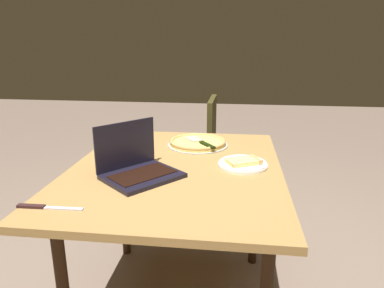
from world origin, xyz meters
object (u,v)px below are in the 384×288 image
at_px(dining_table, 177,182).
at_px(laptop, 137,166).
at_px(pizza_plate, 243,163).
at_px(table_knife, 43,207).
at_px(chair_near, 196,150).
at_px(pizza_tray, 198,143).

distance_m(dining_table, laptop, 0.24).
bearing_deg(pizza_plate, dining_table, 96.38).
bearing_deg(table_knife, laptop, -36.13).
height_order(dining_table, chair_near, chair_near).
relative_size(dining_table, pizza_plate, 5.36).
height_order(laptop, pizza_plate, laptop).
height_order(laptop, pizza_tray, laptop).
bearing_deg(laptop, pizza_tray, -23.33).
bearing_deg(dining_table, pizza_tray, -10.45).
bearing_deg(pizza_tray, chair_near, 7.28).
xyz_separation_m(dining_table, table_knife, (-0.48, 0.39, 0.08)).
xyz_separation_m(laptop, table_knife, (-0.34, 0.25, -0.04)).
xyz_separation_m(laptop, pizza_tray, (0.49, -0.21, -0.03)).
xyz_separation_m(pizza_tray, chair_near, (0.66, 0.08, -0.25)).
distance_m(dining_table, table_knife, 0.62).
distance_m(dining_table, pizza_tray, 0.36).
bearing_deg(chair_near, pizza_plate, -161.19).
xyz_separation_m(pizza_plate, table_knife, (-0.51, 0.70, -0.01)).
bearing_deg(laptop, chair_near, -6.28).
bearing_deg(table_knife, pizza_plate, -53.80).
height_order(laptop, chair_near, laptop).
relative_size(pizza_plate, table_knife, 0.96).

